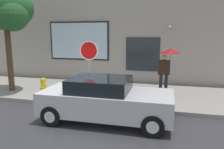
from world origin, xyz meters
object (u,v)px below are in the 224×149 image
(parked_car, at_px, (105,100))
(street_tree, at_px, (7,10))
(pedestrian_with_umbrella, at_px, (168,59))
(fire_hydrant, at_px, (43,87))
(stop_sign, at_px, (89,59))

(parked_car, xyz_separation_m, street_tree, (-5.08, 2.07, 3.09))
(parked_car, distance_m, pedestrian_with_umbrella, 3.90)
(fire_hydrant, distance_m, stop_sign, 2.52)
(stop_sign, bearing_deg, pedestrian_with_umbrella, 29.15)
(street_tree, xyz_separation_m, stop_sign, (3.99, -0.50, -1.97))
(pedestrian_with_umbrella, bearing_deg, street_tree, -170.48)
(pedestrian_with_umbrella, bearing_deg, fire_hydrant, -163.26)
(parked_car, distance_m, fire_hydrant, 3.67)
(parked_car, xyz_separation_m, stop_sign, (-1.09, 1.57, 1.12))
(parked_car, relative_size, street_tree, 0.89)
(parked_car, distance_m, street_tree, 6.30)
(pedestrian_with_umbrella, height_order, street_tree, street_tree)
(fire_hydrant, distance_m, pedestrian_with_umbrella, 5.52)
(street_tree, relative_size, stop_sign, 1.98)
(pedestrian_with_umbrella, bearing_deg, parked_car, -120.50)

